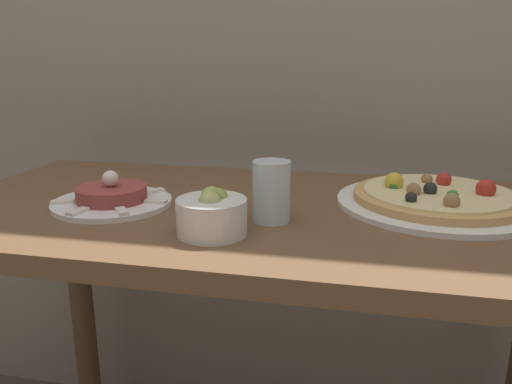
% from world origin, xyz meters
% --- Properties ---
extents(dining_table, '(1.23, 0.60, 0.79)m').
position_xyz_m(dining_table, '(0.00, 0.30, 0.65)').
color(dining_table, brown).
rests_on(dining_table, ground_plane).
extents(pizza_plate, '(0.36, 0.36, 0.06)m').
position_xyz_m(pizza_plate, '(0.31, 0.37, 0.80)').
color(pizza_plate, white).
rests_on(pizza_plate, dining_table).
extents(tartare_plate, '(0.22, 0.22, 0.07)m').
position_xyz_m(tartare_plate, '(-0.28, 0.24, 0.80)').
color(tartare_plate, white).
rests_on(tartare_plate, dining_table).
extents(small_bowl, '(0.11, 0.11, 0.07)m').
position_xyz_m(small_bowl, '(-0.05, 0.14, 0.82)').
color(small_bowl, white).
rests_on(small_bowl, dining_table).
extents(drinking_glass, '(0.06, 0.06, 0.10)m').
position_xyz_m(drinking_glass, '(0.03, 0.22, 0.84)').
color(drinking_glass, silver).
rests_on(drinking_glass, dining_table).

